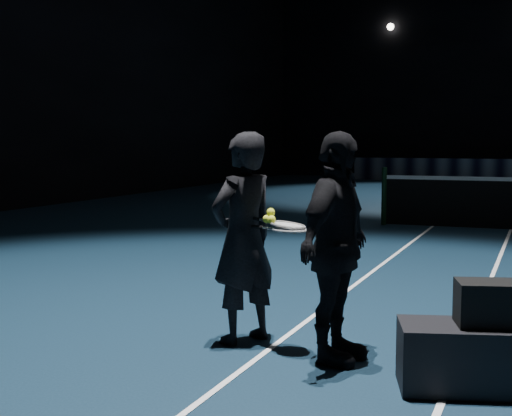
{
  "coord_description": "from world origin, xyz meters",
  "views": [
    {
      "loc": [
        -3.57,
        -13.43,
        1.6
      ],
      "look_at": [
        -5.62,
        -8.4,
        1.09
      ],
      "focal_mm": 50.0,
      "sensor_mm": 36.0,
      "label": 1
    }
  ],
  "objects_px": {
    "player_a": "(243,238)",
    "player_bench": "(512,358)",
    "player_b": "(336,248)",
    "racket_upper": "(288,225)",
    "racket_lower": "(290,230)",
    "tennis_balls": "(270,217)"
  },
  "relations": [
    {
      "from": "racket_upper",
      "to": "racket_lower",
      "type": "bearing_deg",
      "value": -42.66
    },
    {
      "from": "player_bench",
      "to": "player_a",
      "type": "xyz_separation_m",
      "value": [
        -2.04,
        0.4,
        0.62
      ]
    },
    {
      "from": "racket_upper",
      "to": "player_b",
      "type": "bearing_deg",
      "value": -9.08
    },
    {
      "from": "player_a",
      "to": "tennis_balls",
      "type": "relative_size",
      "value": 13.93
    },
    {
      "from": "player_bench",
      "to": "racket_upper",
      "type": "xyz_separation_m",
      "value": [
        -1.64,
        0.33,
        0.75
      ]
    },
    {
      "from": "player_bench",
      "to": "racket_lower",
      "type": "xyz_separation_m",
      "value": [
        -1.61,
        0.28,
        0.72
      ]
    },
    {
      "from": "player_a",
      "to": "racket_lower",
      "type": "distance_m",
      "value": 0.46
    },
    {
      "from": "player_bench",
      "to": "racket_lower",
      "type": "distance_m",
      "value": 1.78
    },
    {
      "from": "tennis_balls",
      "to": "racket_upper",
      "type": "bearing_deg",
      "value": -1.89
    },
    {
      "from": "player_a",
      "to": "player_bench",
      "type": "bearing_deg",
      "value": 105.33
    },
    {
      "from": "player_bench",
      "to": "player_b",
      "type": "relative_size",
      "value": 0.85
    },
    {
      "from": "player_bench",
      "to": "tennis_balls",
      "type": "height_order",
      "value": "tennis_balls"
    },
    {
      "from": "player_b",
      "to": "player_a",
      "type": "bearing_deg",
      "value": 82.64
    },
    {
      "from": "player_b",
      "to": "player_bench",
      "type": "bearing_deg",
      "value": -89.89
    },
    {
      "from": "racket_upper",
      "to": "player_bench",
      "type": "bearing_deg",
      "value": 0.12
    },
    {
      "from": "player_a",
      "to": "racket_lower",
      "type": "bearing_deg",
      "value": 100.9
    },
    {
      "from": "racket_lower",
      "to": "tennis_balls",
      "type": "relative_size",
      "value": 5.67
    },
    {
      "from": "player_a",
      "to": "tennis_balls",
      "type": "distance_m",
      "value": 0.31
    },
    {
      "from": "racket_upper",
      "to": "tennis_balls",
      "type": "height_order",
      "value": "tennis_balls"
    },
    {
      "from": "player_a",
      "to": "tennis_balls",
      "type": "bearing_deg",
      "value": 102.02
    },
    {
      "from": "player_b",
      "to": "tennis_balls",
      "type": "bearing_deg",
      "value": 82.16
    },
    {
      "from": "player_b",
      "to": "racket_lower",
      "type": "height_order",
      "value": "player_b"
    }
  ]
}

